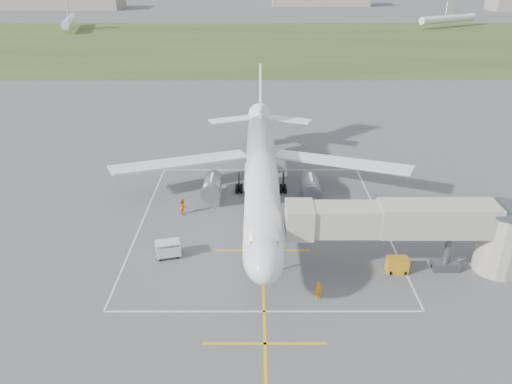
{
  "coord_description": "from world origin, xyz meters",
  "views": [
    {
      "loc": [
        -0.76,
        -54.91,
        28.08
      ],
      "look_at": [
        -0.68,
        -4.0,
        4.0
      ],
      "focal_mm": 35.0,
      "sensor_mm": 36.0,
      "label": 1
    }
  ],
  "objects_px": {
    "gpu_unit": "(397,265)",
    "airliner": "(262,172)",
    "ramp_worker_nose": "(319,291)",
    "ramp_worker_wing": "(183,206)",
    "jet_bridge": "(428,227)",
    "baggage_cart": "(168,249)"
  },
  "relations": [
    {
      "from": "airliner",
      "to": "baggage_cart",
      "type": "xyz_separation_m",
      "value": [
        -9.74,
        -11.93,
        -3.49
      ]
    },
    {
      "from": "airliner",
      "to": "gpu_unit",
      "type": "relative_size",
      "value": 22.73
    },
    {
      "from": "ramp_worker_nose",
      "to": "ramp_worker_wing",
      "type": "height_order",
      "value": "ramp_worker_wing"
    },
    {
      "from": "gpu_unit",
      "to": "airliner",
      "type": "bearing_deg",
      "value": 133.17
    },
    {
      "from": "airliner",
      "to": "ramp_worker_nose",
      "type": "bearing_deg",
      "value": -75.46
    },
    {
      "from": "jet_bridge",
      "to": "gpu_unit",
      "type": "relative_size",
      "value": 11.38
    },
    {
      "from": "ramp_worker_nose",
      "to": "ramp_worker_wing",
      "type": "bearing_deg",
      "value": 117.77
    },
    {
      "from": "baggage_cart",
      "to": "ramp_worker_nose",
      "type": "distance_m",
      "value": 16.26
    },
    {
      "from": "airliner",
      "to": "jet_bridge",
      "type": "distance_m",
      "value": 21.22
    },
    {
      "from": "baggage_cart",
      "to": "jet_bridge",
      "type": "bearing_deg",
      "value": -18.99
    },
    {
      "from": "baggage_cart",
      "to": "ramp_worker_wing",
      "type": "height_order",
      "value": "ramp_worker_wing"
    },
    {
      "from": "ramp_worker_nose",
      "to": "baggage_cart",
      "type": "bearing_deg",
      "value": 141.28
    },
    {
      "from": "airliner",
      "to": "ramp_worker_wing",
      "type": "relative_size",
      "value": 24.01
    },
    {
      "from": "gpu_unit",
      "to": "ramp_worker_nose",
      "type": "distance_m",
      "value": 9.29
    },
    {
      "from": "gpu_unit",
      "to": "ramp_worker_wing",
      "type": "relative_size",
      "value": 1.06
    },
    {
      "from": "ramp_worker_nose",
      "to": "ramp_worker_wing",
      "type": "relative_size",
      "value": 0.91
    },
    {
      "from": "jet_bridge",
      "to": "baggage_cart",
      "type": "bearing_deg",
      "value": 174.79
    },
    {
      "from": "airliner",
      "to": "gpu_unit",
      "type": "xyz_separation_m",
      "value": [
        13.13,
        -14.64,
        -3.64
      ]
    },
    {
      "from": "ramp_worker_nose",
      "to": "ramp_worker_wing",
      "type": "xyz_separation_m",
      "value": [
        -14.36,
        16.62,
        0.08
      ]
    },
    {
      "from": "ramp_worker_wing",
      "to": "baggage_cart",
      "type": "bearing_deg",
      "value": 152.79
    },
    {
      "from": "gpu_unit",
      "to": "ramp_worker_nose",
      "type": "xyz_separation_m",
      "value": [
        -8.21,
        -4.33,
        0.14
      ]
    },
    {
      "from": "gpu_unit",
      "to": "ramp_worker_nose",
      "type": "relative_size",
      "value": 1.16
    }
  ]
}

